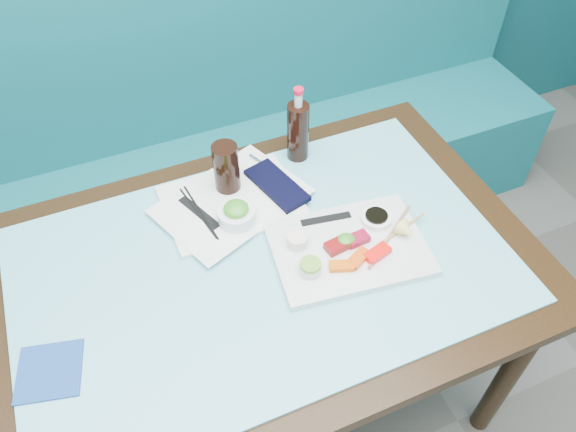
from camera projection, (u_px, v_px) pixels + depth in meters
name	position (u px, v px, depth m)	size (l,w,h in m)	color
booth_bench	(189.00, 167.00, 2.22)	(3.00, 0.56, 1.17)	#0F5D64
dining_table	(263.00, 284.00, 1.48)	(1.40, 0.90, 0.75)	black
glass_top	(262.00, 264.00, 1.42)	(1.22, 0.76, 0.01)	#65BBCB
sashimi_plate	(349.00, 248.00, 1.43)	(0.39, 0.28, 0.02)	silver
salmon_left	(341.00, 266.00, 1.37)	(0.06, 0.03, 0.01)	#E65709
salmon_mid	(359.00, 258.00, 1.39)	(0.07, 0.03, 0.02)	#E44609
salmon_right	(377.00, 253.00, 1.40)	(0.07, 0.03, 0.02)	#FF110A
tuna_left	(338.00, 245.00, 1.41)	(0.06, 0.04, 0.02)	maroon
tuna_right	(357.00, 239.00, 1.43)	(0.06, 0.04, 0.02)	maroon
seaweed_garnish	(346.00, 240.00, 1.42)	(0.05, 0.05, 0.03)	#32871F
ramekin_wasabi	(310.00, 269.00, 1.36)	(0.06, 0.06, 0.02)	white
wasabi_fill	(311.00, 264.00, 1.35)	(0.05, 0.05, 0.01)	#6CA535
ramekin_ginger	(297.00, 242.00, 1.42)	(0.05, 0.05, 0.02)	silver
ginger_fill	(297.00, 238.00, 1.41)	(0.05, 0.05, 0.01)	#F4DCC8
soy_dish	(376.00, 218.00, 1.48)	(0.08, 0.08, 0.02)	white
soy_fill	(377.00, 215.00, 1.47)	(0.06, 0.06, 0.01)	black
lemon_wedge	(406.00, 231.00, 1.43)	(0.05, 0.05, 0.04)	#FFE378
chopstick_sleeve	(326.00, 219.00, 1.49)	(0.14, 0.02, 0.00)	black
wooden_chopstick_a	(390.00, 236.00, 1.44)	(0.01, 0.01, 0.25)	#996848
wooden_chopstick_b	(393.00, 235.00, 1.45)	(0.01, 0.01, 0.23)	tan
serving_tray	(232.00, 202.00, 1.55)	(0.36, 0.27, 0.01)	white
paper_placemat	(231.00, 200.00, 1.54)	(0.39, 0.27, 0.00)	white
seaweed_bowl	(237.00, 215.00, 1.48)	(0.10, 0.10, 0.04)	white
seaweed_salad	(236.00, 209.00, 1.46)	(0.07, 0.07, 0.03)	#3A9021
cola_glass	(226.00, 168.00, 1.52)	(0.07, 0.07, 0.15)	black
navy_pouch	(277.00, 185.00, 1.57)	(0.09, 0.20, 0.02)	black
fork	(261.00, 163.00, 1.64)	(0.01, 0.01, 0.10)	white
black_chopstick_a	(198.00, 213.00, 1.51)	(0.01, 0.01, 0.22)	black
black_chopstick_b	(201.00, 212.00, 1.51)	(0.01, 0.01, 0.22)	black
tray_sleeve	(199.00, 213.00, 1.51)	(0.03, 0.15, 0.00)	black
cola_bottle_body	(298.00, 132.00, 1.62)	(0.06, 0.06, 0.18)	black
cola_bottle_neck	(298.00, 99.00, 1.54)	(0.02, 0.02, 0.04)	silver
cola_bottle_cap	(299.00, 91.00, 1.52)	(0.03, 0.03, 0.01)	red
blue_napkin	(49.00, 371.00, 1.21)	(0.14, 0.14, 0.01)	navy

